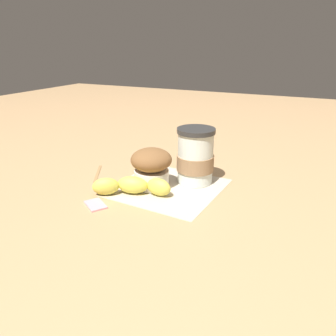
% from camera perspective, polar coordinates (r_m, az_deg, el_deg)
% --- Properties ---
extents(ground_plane, '(3.00, 3.00, 0.00)m').
position_cam_1_polar(ground_plane, '(0.72, 0.00, -3.43)').
color(ground_plane, tan).
extents(paper_napkin, '(0.24, 0.24, 0.00)m').
position_cam_1_polar(paper_napkin, '(0.72, 0.00, -3.38)').
color(paper_napkin, beige).
rests_on(paper_napkin, ground_plane).
extents(coffee_cup, '(0.08, 0.08, 0.12)m').
position_cam_1_polar(coffee_cup, '(0.73, 4.80, 1.91)').
color(coffee_cup, silver).
rests_on(coffee_cup, paper_napkin).
extents(muffin, '(0.09, 0.09, 0.09)m').
position_cam_1_polar(muffin, '(0.71, -2.90, 0.28)').
color(muffin, white).
rests_on(muffin, paper_napkin).
extents(banana, '(0.09, 0.16, 0.04)m').
position_cam_1_polar(banana, '(0.69, -6.22, -3.11)').
color(banana, '#D6CC4C').
rests_on(banana, paper_napkin).
extents(sugar_packet, '(0.05, 0.06, 0.01)m').
position_cam_1_polar(sugar_packet, '(0.66, -12.53, -6.13)').
color(sugar_packet, pink).
rests_on(sugar_packet, ground_plane).
extents(wooden_stirrer, '(0.10, 0.06, 0.00)m').
position_cam_1_polar(wooden_stirrer, '(0.82, -12.19, -0.93)').
color(wooden_stirrer, '#9E7547').
rests_on(wooden_stirrer, ground_plane).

